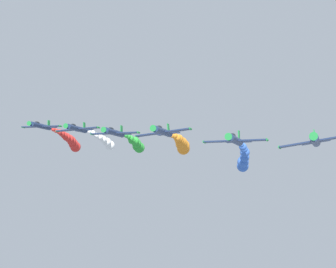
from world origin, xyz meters
name	(u,v)px	position (x,y,z in m)	size (l,w,h in m)	color
airplane_left_inner	(315,140)	(-24.59, 19.25, 90.25)	(9.50, 10.35, 2.76)	navy
airplane_right_inner	(235,140)	(-12.89, 10.53, 91.25)	(9.56, 10.35, 2.32)	navy
smoke_trail_right_inner	(243,159)	(-11.78, -5.90, 89.30)	(3.25, 14.16, 4.31)	blue
airplane_left_outer	(162,131)	(0.65, 1.20, 93.71)	(9.54, 10.35, 2.57)	navy
smoke_trail_left_outer	(182,144)	(2.01, -17.91, 93.08)	(3.91, 18.08, 3.11)	orange
airplane_right_outer	(114,132)	(13.19, -9.90, 94.92)	(9.56, 10.35, 2.32)	navy
smoke_trail_right_outer	(136,144)	(13.73, -25.38, 93.86)	(2.69, 13.25, 3.22)	green
airplane_trailing	(77,128)	(25.13, -19.97, 97.00)	(9.56, 10.35, 2.35)	navy
smoke_trail_trailing	(105,141)	(24.52, -35.28, 95.50)	(2.31, 12.48, 3.80)	white
airplane_high_slot	(40,126)	(37.67, -28.50, 98.79)	(9.56, 10.35, 2.32)	navy
smoke_trail_high_slot	(71,141)	(38.23, -46.65, 96.76)	(2.98, 17.08, 4.90)	red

